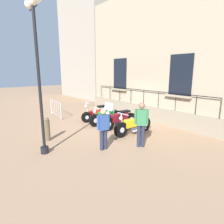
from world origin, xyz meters
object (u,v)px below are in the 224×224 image
object	(u,v)px
motorcycle_yellow	(133,125)
crowd_barrier	(56,108)
motorcycle_maroon	(120,119)
bollard	(47,129)
motorcycle_red	(97,114)
lamppost	(37,53)
pedestrian_standing	(141,122)
pedestrian_walking	(103,127)
motorcycle_green	(107,117)

from	to	relation	value
motorcycle_yellow	crowd_barrier	distance (m)	5.66
motorcycle_maroon	bollard	distance (m)	3.60
motorcycle_yellow	motorcycle_red	bearing A→B (deg)	-90.61
motorcycle_red	motorcycle_maroon	world-z (taller)	motorcycle_maroon
lamppost	bollard	distance (m)	3.23
motorcycle_maroon	pedestrian_standing	distance (m)	2.62
motorcycle_red	bollard	bearing A→B (deg)	21.03
pedestrian_standing	pedestrian_walking	distance (m)	1.47
motorcycle_red	motorcycle_yellow	size ratio (longest dim) A/B	0.90
lamppost	pedestrian_standing	bearing A→B (deg)	150.47
motorcycle_yellow	pedestrian_standing	xyz separation A→B (m)	(0.88, 1.27, 0.56)
bollard	pedestrian_walking	bearing A→B (deg)	119.60
motorcycle_green	lamppost	distance (m)	5.26
motorcycle_maroon	pedestrian_standing	world-z (taller)	pedestrian_standing
bollard	pedestrian_standing	world-z (taller)	pedestrian_standing
pedestrian_standing	pedestrian_walking	bearing A→B (deg)	-28.24
motorcycle_green	crowd_barrier	xyz separation A→B (m)	(1.49, -3.41, 0.13)
motorcycle_maroon	crowd_barrier	world-z (taller)	motorcycle_maroon
motorcycle_maroon	crowd_barrier	xyz separation A→B (m)	(1.59, -4.36, 0.09)
motorcycle_green	pedestrian_standing	world-z (taller)	pedestrian_standing
motorcycle_red	pedestrian_walking	bearing A→B (deg)	58.42
lamppost	bollard	world-z (taller)	lamppost
motorcycle_maroon	pedestrian_walking	distance (m)	2.86
crowd_barrier	bollard	bearing A→B (deg)	62.63
motorcycle_red	bollard	size ratio (longest dim) A/B	2.02
pedestrian_walking	bollard	bearing A→B (deg)	-60.40
motorcycle_yellow	pedestrian_standing	size ratio (longest dim) A/B	1.28
lamppost	motorcycle_green	bearing A→B (deg)	-158.98
pedestrian_walking	motorcycle_red	bearing A→B (deg)	-121.58
bollard	pedestrian_standing	size ratio (longest dim) A/B	0.57
lamppost	motorcycle_yellow	bearing A→B (deg)	172.82
motorcycle_green	motorcycle_red	bearing A→B (deg)	-91.41
motorcycle_maroon	lamppost	world-z (taller)	lamppost
motorcycle_maroon	motorcycle_red	bearing A→B (deg)	-87.66
motorcycle_maroon	crowd_barrier	distance (m)	4.64
crowd_barrier	motorcycle_maroon	bearing A→B (deg)	110.04
motorcycle_green	crowd_barrier	world-z (taller)	crowd_barrier
crowd_barrier	pedestrian_standing	xyz separation A→B (m)	(-0.60, 6.73, 0.43)
motorcycle_red	motorcycle_yellow	bearing A→B (deg)	89.39
motorcycle_maroon	pedestrian_standing	size ratio (longest dim) A/B	1.28
motorcycle_maroon	pedestrian_walking	xyz separation A→B (m)	(2.28, 1.68, 0.40)
motorcycle_yellow	bollard	size ratio (longest dim) A/B	2.23
motorcycle_green	pedestrian_standing	bearing A→B (deg)	75.01
pedestrian_standing	motorcycle_yellow	bearing A→B (deg)	-124.75
motorcycle_maroon	bollard	xyz separation A→B (m)	(3.55, -0.57, 0.03)
motorcycle_maroon	bollard	bearing A→B (deg)	-9.07
lamppost	crowd_barrier	distance (m)	6.27
lamppost	crowd_barrier	size ratio (longest dim) A/B	2.57
motorcycle_maroon	crowd_barrier	size ratio (longest dim) A/B	1.12
bollard	lamppost	bearing A→B (deg)	64.06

